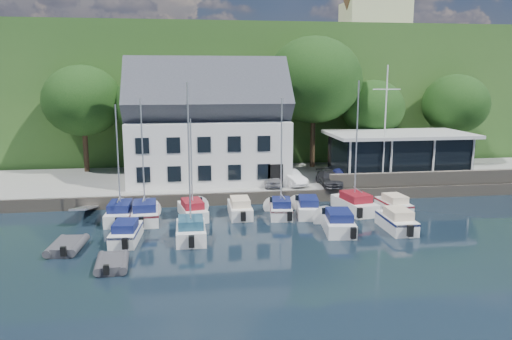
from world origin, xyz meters
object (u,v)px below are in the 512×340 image
object	(u,v)px
boat_r2_3	(338,220)
dinghy_1	(112,262)
flagpole	(385,125)
boat_r1_0	(118,161)
boat_r1_3	(240,206)
boat_r2_1	(189,170)
boat_r1_1	(143,158)
club_pavilion	(398,154)
boat_r1_2	(191,163)
boat_r1_4	(281,161)
dinghy_0	(67,245)
boat_r1_6	(356,152)
boat_r1_5	(308,206)
car_white	(290,177)
boat_r1_7	(394,203)
harbor_building	(208,132)
car_silver	(272,178)
car_dgrey	(329,179)
boat_r2_4	(397,219)
boat_r2_0	(126,231)
car_blue	(353,174)

from	to	relation	value
boat_r2_3	dinghy_1	world-z (taller)	boat_r2_3
flagpole	boat_r1_0	distance (m)	22.73
boat_r1_3	boat_r2_1	size ratio (longest dim) A/B	0.60
boat_r1_1	boat_r1_3	world-z (taller)	boat_r1_1
club_pavilion	boat_r1_0	size ratio (longest dim) A/B	1.49
club_pavilion	boat_r1_2	size ratio (longest dim) A/B	1.60
boat_r1_4	boat_r2_3	size ratio (longest dim) A/B	1.39
dinghy_0	boat_r1_6	bearing A→B (deg)	21.56
boat_r1_0	boat_r1_5	distance (m)	14.34
dinghy_1	club_pavilion	bearing A→B (deg)	32.31
car_white	boat_r1_7	world-z (taller)	car_white
boat_r1_5	boat_r1_6	xyz separation A→B (m)	(3.80, 0.33, 4.00)
harbor_building	boat_r1_1	world-z (taller)	harbor_building
boat_r2_1	dinghy_0	xyz separation A→B (m)	(-7.44, -1.00, -4.22)
boat_r1_6	car_silver	bearing A→B (deg)	123.75
car_dgrey	boat_r1_5	xyz separation A→B (m)	(-3.22, -5.34, -0.88)
car_dgrey	car_white	bearing A→B (deg)	168.43
flagpole	boat_r2_1	world-z (taller)	flagpole
boat_r2_1	boat_r1_3	bearing A→B (deg)	53.98
boat_r2_1	dinghy_1	size ratio (longest dim) A/B	3.03
boat_r1_5	dinghy_1	world-z (taller)	boat_r1_5
boat_r1_7	boat_r2_4	world-z (taller)	boat_r2_4
boat_r1_1	boat_r1_7	distance (m)	19.30
boat_r1_0	boat_r2_0	world-z (taller)	boat_r1_0
car_dgrey	dinghy_1	size ratio (longest dim) A/B	1.34
dinghy_0	dinghy_1	distance (m)	4.44
boat_r1_3	boat_r1_2	bearing A→B (deg)	178.44
boat_r1_5	boat_r2_1	distance (m)	10.75
dinghy_0	boat_r2_1	bearing A→B (deg)	12.57
club_pavilion	boat_r1_3	size ratio (longest dim) A/B	2.41
boat_r1_3	car_dgrey	bearing A→B (deg)	30.73
boat_r2_0	dinghy_0	bearing A→B (deg)	-154.05
harbor_building	club_pavilion	world-z (taller)	harbor_building
car_silver	dinghy_1	distance (m)	18.94
car_silver	flagpole	bearing A→B (deg)	3.42
boat_r2_4	boat_r1_3	bearing A→B (deg)	154.40
dinghy_1	car_blue	bearing A→B (deg)	35.35
car_dgrey	boat_r1_3	size ratio (longest dim) A/B	0.74
boat_r1_6	dinghy_0	size ratio (longest dim) A/B	2.90
club_pavilion	boat_r1_0	world-z (taller)	boat_r1_0
car_silver	boat_r1_3	xyz separation A→B (m)	(-3.47, -5.58, -0.93)
boat_r1_2	club_pavilion	bearing A→B (deg)	12.76
boat_r1_1	boat_r1_7	bearing A→B (deg)	-3.13
car_white	boat_r1_6	size ratio (longest dim) A/B	0.42
boat_r2_0	dinghy_0	world-z (taller)	boat_r2_0
boat_r1_1	boat_r1_5	distance (m)	12.71
harbor_building	boat_r1_6	bearing A→B (deg)	-39.57
harbor_building	club_pavilion	xyz separation A→B (m)	(18.00, -0.50, -2.30)
boat_r1_0	boat_r1_1	xyz separation A→B (m)	(1.77, -0.46, 0.26)
boat_r2_0	boat_r2_3	xyz separation A→B (m)	(14.01, 0.14, 0.06)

